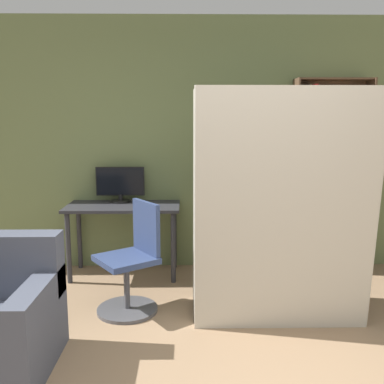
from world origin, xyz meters
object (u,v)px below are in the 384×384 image
Objects in this scene: mattress_far at (274,201)px; mattress_near at (284,210)px; monitor at (120,184)px; office_chair at (132,267)px; bookshelf at (320,179)px.

mattress_near is at bearing -90.00° from mattress_far.
monitor reaches higher than office_chair.
monitor is at bearing 103.12° from office_chair.
bookshelf is at bearing 54.13° from mattress_far.
office_chair is at bearing -175.79° from mattress_far.
bookshelf is (1.91, 1.04, 0.62)m from office_chair.
mattress_near is at bearing -42.12° from monitor.
mattress_far is (1.22, 0.09, 0.56)m from office_chair.
bookshelf is at bearing 28.69° from office_chair.
mattress_near reaches higher than office_chair.
monitor is 0.25× the size of bookshelf.
monitor is 0.27× the size of mattress_near.
monitor is at bearing 137.88° from mattress_near.
bookshelf is (2.14, 0.03, 0.05)m from monitor.
monitor is at bearing 147.52° from mattress_far.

